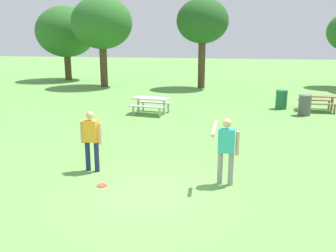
{
  "coord_description": "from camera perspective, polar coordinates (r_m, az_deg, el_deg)",
  "views": [
    {
      "loc": [
        2.09,
        -7.38,
        3.45
      ],
      "look_at": [
        -0.04,
        2.49,
        1.0
      ],
      "focal_mm": 38.34,
      "sensor_mm": 36.0,
      "label": 1
    }
  ],
  "objects": [
    {
      "name": "person_thrower",
      "position": [
        9.64,
        -12.1,
        -1.75
      ],
      "size": [
        0.61,
        0.24,
        1.64
      ],
      "color": "#1E234C",
      "rests_on": "ground"
    },
    {
      "name": "tree_tall_left",
      "position": [
        32.39,
        -15.95,
        14.17
      ],
      "size": [
        4.95,
        4.95,
        6.17
      ],
      "color": "#4C3823",
      "rests_on": "ground"
    },
    {
      "name": "tree_far_right",
      "position": [
        26.09,
        5.51,
        16.15
      ],
      "size": [
        3.63,
        3.63,
        6.23
      ],
      "color": "#4C3823",
      "rests_on": "ground"
    },
    {
      "name": "ground_plane",
      "position": [
        8.41,
        -3.36,
        -10.6
      ],
      "size": [
        120.0,
        120.0,
        0.0
      ],
      "primitive_type": "plane",
      "color": "#609947"
    },
    {
      "name": "frisbee",
      "position": [
        8.92,
        -10.43,
        -9.27
      ],
      "size": [
        0.25,
        0.25,
        0.03
      ],
      "primitive_type": "cylinder",
      "color": "#E04733",
      "rests_on": "ground"
    },
    {
      "name": "person_catcher",
      "position": [
        8.64,
        9.23,
        -3.28
      ],
      "size": [
        0.64,
        0.67,
        1.64
      ],
      "color": "gray",
      "rests_on": "ground"
    },
    {
      "name": "picnic_table_near",
      "position": [
        16.99,
        -2.72,
        3.84
      ],
      "size": [
        1.87,
        1.63,
        0.77
      ],
      "color": "beige",
      "rests_on": "ground"
    },
    {
      "name": "trash_can_beside_table",
      "position": [
        17.78,
        20.91,
        3.13
      ],
      "size": [
        0.59,
        0.59,
        0.96
      ],
      "color": "#515156",
      "rests_on": "ground"
    },
    {
      "name": "picnic_table_far",
      "position": [
        19.16,
        22.74,
        3.91
      ],
      "size": [
        1.72,
        1.45,
        0.77
      ],
      "color": "olive",
      "rests_on": "ground"
    },
    {
      "name": "trash_can_further_along",
      "position": [
        19.09,
        17.58,
        4.06
      ],
      "size": [
        0.59,
        0.59,
        0.96
      ],
      "color": "#1E663D",
      "rests_on": "ground"
    },
    {
      "name": "tree_broad_center",
      "position": [
        27.19,
        -10.47,
        15.74
      ],
      "size": [
        4.36,
        4.36,
        6.45
      ],
      "color": "#4C3823",
      "rests_on": "ground"
    }
  ]
}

